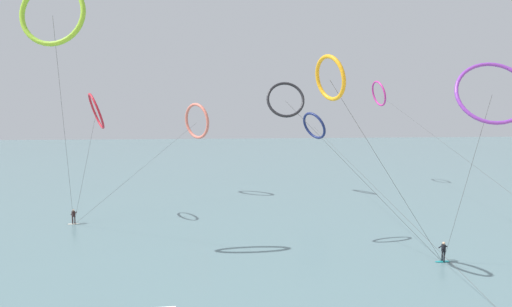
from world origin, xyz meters
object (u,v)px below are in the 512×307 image
at_px(kite_navy, 314,126).
at_px(kite_coral, 197,121).
at_px(kite_amber, 330,78).
at_px(kite_charcoal, 286,100).
at_px(kite_lime, 52,13).
at_px(surfer_ivory, 74,218).
at_px(surfer_teal, 443,253).
at_px(kite_violet, 492,93).
at_px(kite_crimson, 96,111).
at_px(kite_magenta, 379,94).

relative_size(kite_navy, kite_coral, 2.34).
height_order(kite_amber, kite_charcoal, kite_amber).
bearing_deg(kite_lime, surfer_ivory, 115.48).
bearing_deg(surfer_ivory, kite_navy, -23.79).
distance_m(surfer_teal, surfer_ivory, 37.72).
bearing_deg(surfer_ivory, kite_amber, -83.63).
bearing_deg(kite_navy, kite_lime, 105.21).
bearing_deg(kite_violet, kite_coral, 139.97).
relative_size(surfer_ivory, kite_lime, 0.07).
bearing_deg(kite_navy, kite_crimson, 86.67).
xyz_separation_m(kite_violet, kite_amber, (-11.57, 1.32, 1.01)).
bearing_deg(kite_amber, surfer_ivory, 35.57).
relative_size(surfer_teal, kite_charcoal, 0.11).
distance_m(kite_violet, kite_coral, 40.32).
relative_size(kite_crimson, kite_lime, 0.64).
bearing_deg(kite_lime, kite_magenta, 48.75).
bearing_deg(kite_violet, surfer_teal, 123.93).
distance_m(kite_amber, kite_magenta, 45.30).
bearing_deg(kite_amber, kite_navy, -31.74).
distance_m(kite_charcoal, kite_magenta, 39.74).
bearing_deg(kite_coral, surfer_ivory, 97.42).
bearing_deg(kite_amber, kite_crimson, 30.01).
relative_size(kite_amber, kite_coral, 0.95).
height_order(kite_navy, kite_coral, kite_coral).
height_order(kite_navy, kite_amber, kite_amber).
height_order(surfer_ivory, kite_lime, kite_lime).
xyz_separation_m(surfer_teal, kite_charcoal, (-12.22, 5.76, 12.79)).
bearing_deg(kite_crimson, kite_amber, -154.07).
height_order(kite_coral, kite_magenta, kite_magenta).
xyz_separation_m(kite_crimson, kite_amber, (21.42, -19.15, 2.07)).
height_order(kite_charcoal, kite_lime, kite_lime).
bearing_deg(kite_charcoal, kite_amber, -75.36).
xyz_separation_m(kite_crimson, kite_lime, (0.51, -12.78, 7.57)).
bearing_deg(surfer_teal, kite_navy, 7.93).
xyz_separation_m(surfer_teal, surfer_ivory, (-34.39, 15.52, 0.00)).
relative_size(kite_navy, kite_amber, 2.46).
height_order(kite_crimson, kite_charcoal, kite_charcoal).
height_order(surfer_ivory, kite_violet, kite_violet).
xyz_separation_m(kite_navy, kite_lime, (-28.42, -24.79, 9.57)).
bearing_deg(kite_navy, kite_coral, 60.35).
height_order(kite_violet, kite_crimson, kite_violet).
xyz_separation_m(surfer_ivory, kite_coral, (13.33, 14.88, 10.64)).
xyz_separation_m(surfer_teal, kite_lime, (-31.47, 4.42, 19.48)).
distance_m(surfer_teal, kite_violet, 13.40).
bearing_deg(kite_lime, kite_amber, -6.21).
height_order(kite_charcoal, kite_magenta, kite_magenta).
distance_m(surfer_ivory, kite_coral, 22.64).
xyz_separation_m(kite_navy, kite_magenta, (14.25, 8.55, 5.54)).
bearing_deg(kite_lime, surfer_teal, 2.75).
bearing_deg(kite_charcoal, kite_lime, -173.58).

